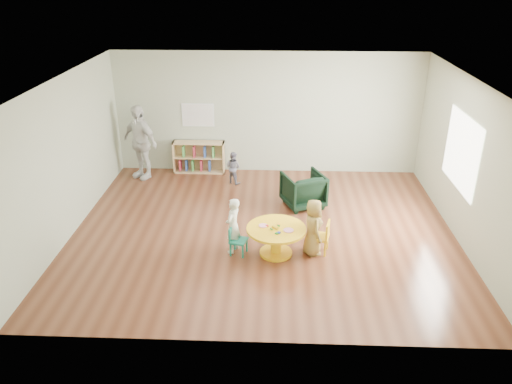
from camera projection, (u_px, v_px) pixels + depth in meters
room at (265, 134)px, 8.49m from camera, size 7.10×7.00×2.80m
activity_table at (276, 236)px, 8.41m from camera, size 1.01×1.01×0.55m
kid_chair_left at (236, 239)px, 8.45m from camera, size 0.34×0.34×0.51m
kid_chair_right at (322, 236)px, 8.48m from camera, size 0.37×0.37×0.58m
bookshelf at (199, 157)px, 11.78m from camera, size 1.20×0.30×0.75m
alphabet_poster at (198, 115)px, 11.48m from camera, size 0.74×0.01×0.54m
armchair at (303, 190)px, 10.11m from camera, size 0.99×1.00×0.71m
child_left at (233, 226)px, 8.43m from camera, size 0.35×0.42×0.99m
child_right at (313, 227)px, 8.37m from camera, size 0.43×0.55×1.00m
toddler at (233, 167)px, 11.16m from camera, size 0.45×0.43×0.74m
adult_caretaker at (140, 142)px, 11.28m from camera, size 1.07×0.90×1.71m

